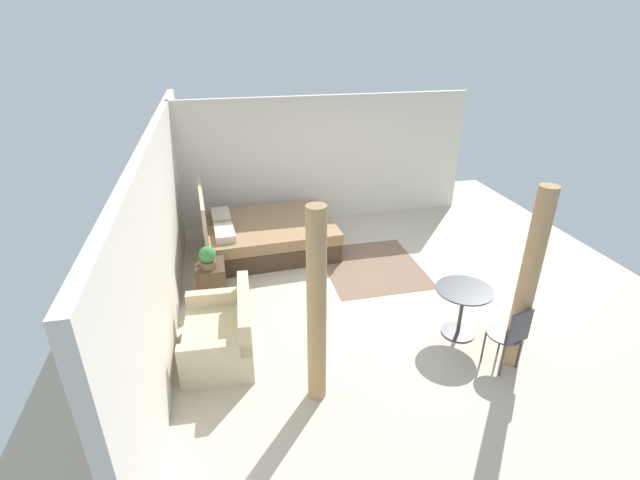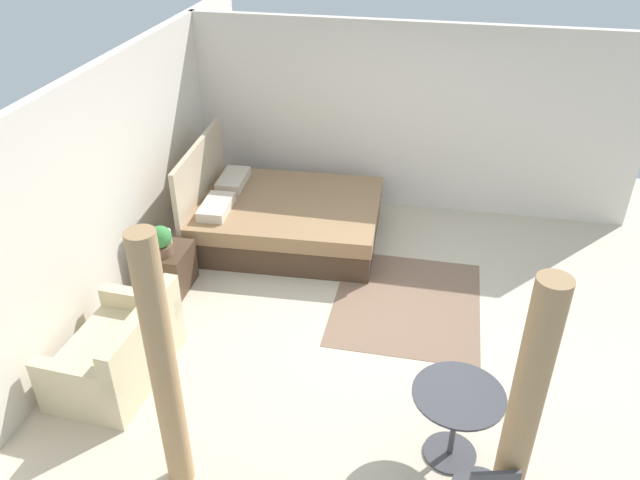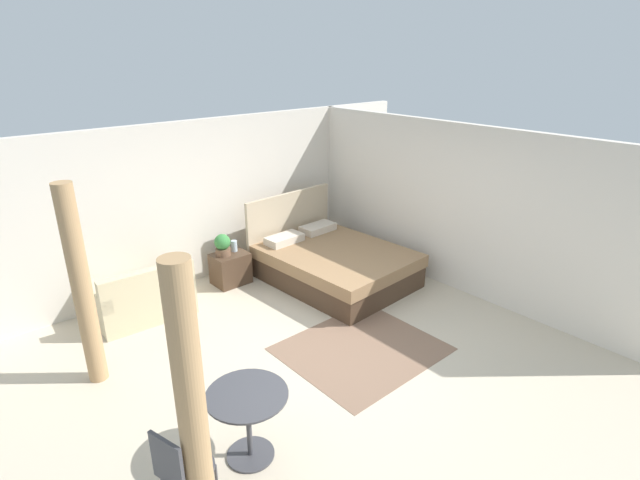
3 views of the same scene
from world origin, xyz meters
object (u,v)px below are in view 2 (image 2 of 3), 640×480
couch (119,353)px  balcony_table (456,412)px  bed (283,218)px  potted_plant (161,241)px  vase (167,237)px  nightstand (170,268)px

couch → balcony_table: size_ratio=1.77×
bed → balcony_table: bearing=-144.0°
bed → balcony_table: bed is taller
potted_plant → vase: bearing=8.1°
nightstand → couch: bearing=-175.5°
nightstand → potted_plant: size_ratio=1.56×
nightstand → balcony_table: (-1.76, -3.19, 0.23)m
potted_plant → vase: (0.22, 0.03, -0.09)m
bed → vase: bed is taller
potted_plant → bed: bearing=-35.4°
couch → nightstand: bearing=4.5°
potted_plant → balcony_table: 3.61m
nightstand → bed: bearing=-37.1°
nightstand → balcony_table: bearing=-118.8°
bed → nightstand: (-1.29, 0.97, -0.05)m
nightstand → vase: bearing=20.2°
couch → nightstand: (1.45, 0.11, -0.02)m
nightstand → potted_plant: potted_plant is taller
bed → potted_plant: 1.75m
couch → vase: bearing=5.8°
nightstand → vase: 0.36m
balcony_table → bed: bearing=36.0°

